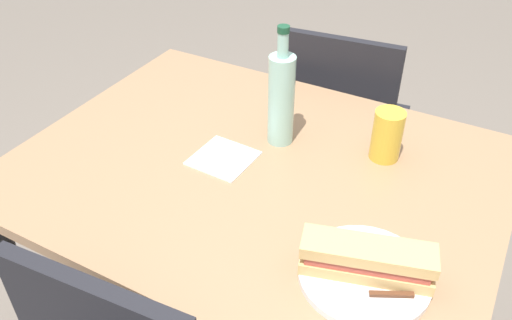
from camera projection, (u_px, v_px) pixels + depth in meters
name	position (u px, v px, depth m)	size (l,w,h in m)	color
dining_table	(256.00, 201.00, 1.35)	(1.14, 0.88, 0.75)	#997251
chair_near	(341.00, 125.00, 1.88)	(0.44, 0.44, 0.87)	black
plate_near	(364.00, 274.00, 1.00)	(0.25, 0.25, 0.01)	white
baguette_sandwich_near	(367.00, 259.00, 0.98)	(0.25, 0.13, 0.07)	tan
knife_near	(370.00, 294.00, 0.95)	(0.17, 0.09, 0.01)	silver
water_bottle	(280.00, 97.00, 1.30)	(0.07, 0.07, 0.31)	#99C6B7
beer_glass	(387.00, 135.00, 1.28)	(0.07, 0.07, 0.13)	gold
paper_napkin	(223.00, 158.00, 1.31)	(0.14, 0.14, 0.00)	white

